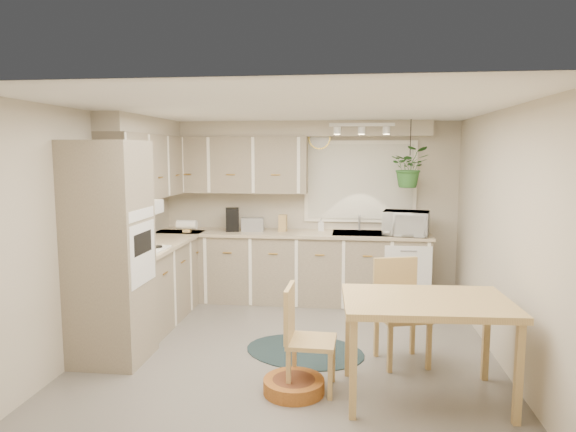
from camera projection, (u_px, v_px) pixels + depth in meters
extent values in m
plane|color=#68625C|center=(290.00, 352.00, 5.14)|extent=(4.20, 4.20, 0.00)
plane|color=white|center=(291.00, 109.00, 4.84)|extent=(4.20, 4.20, 0.00)
cube|color=#BBB09B|center=(308.00, 210.00, 7.06)|extent=(4.00, 0.04, 2.40)
cube|color=#BBB09B|center=(248.00, 292.00, 2.92)|extent=(4.00, 0.04, 2.40)
cube|color=#BBB09B|center=(96.00, 230.00, 5.23)|extent=(0.04, 4.20, 2.40)
cube|color=#BBB09B|center=(505.00, 238.00, 4.75)|extent=(0.04, 4.20, 2.40)
cube|color=gray|center=(158.00, 282.00, 6.15)|extent=(0.60, 1.85, 0.90)
cube|color=gray|center=(291.00, 268.00, 6.88)|extent=(3.60, 0.60, 0.90)
cube|color=#C8B692|center=(158.00, 243.00, 6.09)|extent=(0.64, 1.89, 0.04)
cube|color=#C8B692|center=(291.00, 234.00, 6.81)|extent=(3.64, 0.64, 0.04)
cube|color=gray|center=(110.00, 253.00, 4.84)|extent=(0.65, 0.65, 2.10)
cube|color=silver|center=(142.00, 253.00, 4.80)|extent=(0.02, 0.56, 0.58)
cube|color=gray|center=(148.00, 166.00, 6.12)|extent=(0.35, 2.00, 0.75)
cube|color=gray|center=(234.00, 165.00, 6.93)|extent=(2.00, 0.35, 0.75)
cube|color=#BBB09B|center=(145.00, 126.00, 6.06)|extent=(0.30, 2.00, 0.20)
cube|color=#BBB09B|center=(293.00, 129.00, 6.80)|extent=(3.60, 0.30, 0.20)
cube|color=silver|center=(139.00, 250.00, 5.52)|extent=(0.52, 0.58, 0.02)
cube|color=silver|center=(136.00, 208.00, 5.46)|extent=(0.40, 0.60, 0.14)
cube|color=silver|center=(360.00, 182.00, 6.90)|extent=(1.40, 0.02, 1.00)
cube|color=white|center=(360.00, 182.00, 6.90)|extent=(1.50, 0.02, 1.10)
cube|color=#96989D|center=(359.00, 236.00, 6.72)|extent=(0.70, 0.48, 0.10)
cube|color=silver|center=(408.00, 279.00, 6.40)|extent=(0.58, 0.02, 0.83)
cube|color=silver|center=(362.00, 125.00, 6.29)|extent=(0.80, 0.04, 0.04)
cylinder|color=gold|center=(319.00, 138.00, 6.89)|extent=(0.30, 0.03, 0.30)
cube|color=tan|center=(425.00, 349.00, 4.14)|extent=(1.36, 0.94, 0.83)
cube|color=tan|center=(312.00, 338.00, 4.29)|extent=(0.43, 0.43, 0.89)
cube|color=tan|center=(402.00, 313.00, 4.83)|extent=(0.57, 0.57, 0.98)
ellipsoid|color=black|center=(305.00, 351.00, 5.15)|extent=(1.41, 1.20, 0.01)
cylinder|color=#A65B21|center=(294.00, 386.00, 4.27)|extent=(0.66, 0.66, 0.12)
imported|color=silver|center=(406.00, 221.00, 6.52)|extent=(0.61, 0.41, 0.38)
imported|color=silver|center=(321.00, 228.00, 6.91)|extent=(0.09, 0.18, 0.08)
imported|color=#2C6227|center=(410.00, 172.00, 6.44)|extent=(0.48, 0.53, 0.40)
cube|color=black|center=(232.00, 220.00, 6.90)|extent=(0.22, 0.25, 0.31)
cube|color=#96989D|center=(253.00, 224.00, 6.89)|extent=(0.31, 0.20, 0.18)
cube|color=tan|center=(283.00, 223.00, 6.87)|extent=(0.11, 0.11, 0.22)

